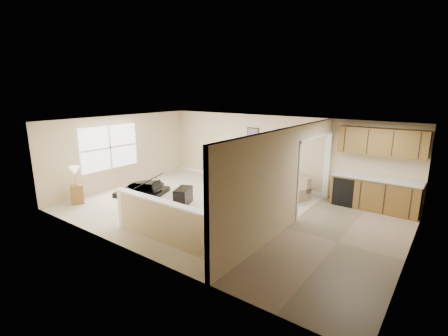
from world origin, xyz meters
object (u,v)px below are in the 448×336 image
Objects in this scene: piano_bench at (183,196)px; palm_plant at (234,168)px; loveseat at (283,185)px; lamp_stand at (76,188)px; accent_table at (242,175)px; small_plant at (304,191)px; piano at (144,176)px.

palm_plant is (0.04, 2.61, 0.38)m from piano_bench.
loveseat is 6.40m from lamp_stand.
small_plant is at bearing 0.22° from accent_table.
piano is at bearing -149.75° from small_plant.
palm_plant is (-0.34, -0.04, 0.21)m from accent_table.
lamp_stand is (-3.02, -4.49, 0.08)m from accent_table.
piano_bench is 1.27× the size of small_plant.
accent_table is at bearing 29.93° from piano.
piano_bench is 0.39× the size of loveseat.
piano_bench is at bearing -21.20° from piano.
loveseat is 3.28× the size of small_plant.
lamp_stand is (-0.85, -1.87, -0.08)m from piano.
loveseat is (3.84, 2.48, -0.22)m from piano.
piano is 1.81m from piano_bench.
accent_table reaches higher than piano_bench.
small_plant is (4.51, 2.63, -0.32)m from piano.
small_plant reaches higher than piano_bench.
piano is 1.50× the size of palm_plant.
lamp_stand reaches higher than accent_table.
piano reaches higher than small_plant.
lamp_stand reaches higher than piano_bench.
piano is 3.41m from accent_table.
loveseat is at bearing 42.83° from lamp_stand.
palm_plant is at bearing -178.99° from small_plant.
accent_table is at bearing -179.78° from small_plant.
piano is at bearing -129.59° from accent_table.
lamp_stand is at bearing -123.91° from accent_table.
palm_plant is at bearing -173.61° from accent_table.
palm_plant reaches higher than small_plant.
loveseat is 0.69m from small_plant.
palm_plant reaches higher than lamp_stand.
accent_table is 0.41m from palm_plant.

